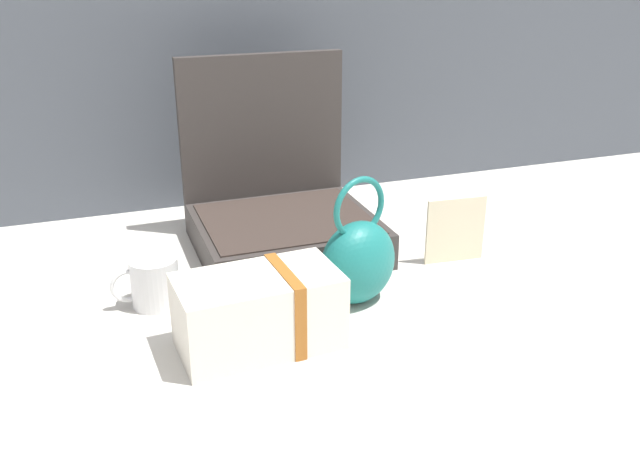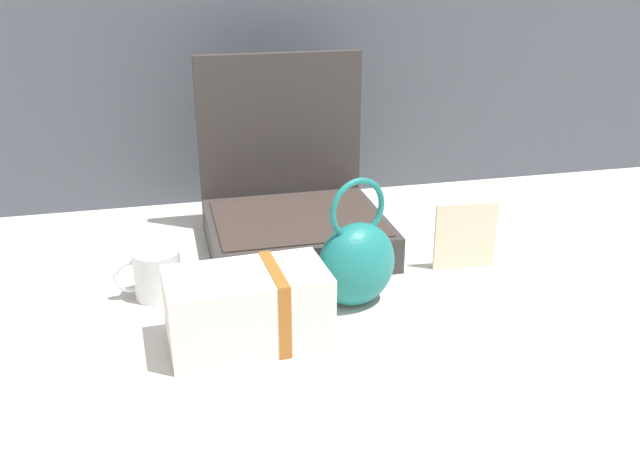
# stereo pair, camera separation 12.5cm
# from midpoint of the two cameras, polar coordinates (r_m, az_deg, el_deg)

# --- Properties ---
(ground_plane) EXTENTS (6.00, 6.00, 0.00)m
(ground_plane) POSITION_cam_midpoint_polar(r_m,az_deg,el_deg) (1.32, 2.43, -4.80)
(ground_plane) COLOR beige
(open_suitcase) EXTENTS (0.38, 0.35, 0.40)m
(open_suitcase) POSITION_cam_midpoint_polar(r_m,az_deg,el_deg) (1.50, 0.19, 2.07)
(open_suitcase) COLOR #332D2B
(open_suitcase) RESTS_ON ground_plane
(teal_pouch_handbag) EXTENTS (0.18, 0.15, 0.24)m
(teal_pouch_handbag) POSITION_cam_midpoint_polar(r_m,az_deg,el_deg) (1.24, 5.95, -2.49)
(teal_pouch_handbag) COLOR #196B66
(teal_pouch_handbag) RESTS_ON ground_plane
(cream_toiletry_bag) EXTENTS (0.27, 0.16, 0.13)m
(cream_toiletry_bag) POSITION_cam_midpoint_polar(r_m,az_deg,el_deg) (1.13, -2.71, -6.35)
(cream_toiletry_bag) COLOR silver
(cream_toiletry_bag) RESTS_ON ground_plane
(coffee_mug) EXTENTS (0.12, 0.09, 0.09)m
(coffee_mug) POSITION_cam_midpoint_polar(r_m,az_deg,el_deg) (1.30, -10.84, -3.49)
(coffee_mug) COLOR silver
(coffee_mug) RESTS_ON ground_plane
(info_card_left) EXTENTS (0.13, 0.02, 0.14)m
(info_card_left) POSITION_cam_midpoint_polar(r_m,az_deg,el_deg) (1.43, 14.50, -0.34)
(info_card_left) COLOR beige
(info_card_left) RESTS_ON ground_plane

